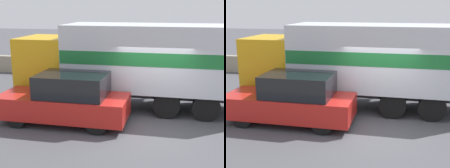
{
  "view_description": "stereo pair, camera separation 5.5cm",
  "coord_description": "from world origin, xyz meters",
  "views": [
    {
      "loc": [
        0.77,
        -9.11,
        3.85
      ],
      "look_at": [
        -1.48,
        1.31,
        1.16
      ],
      "focal_mm": 50.0,
      "sensor_mm": 36.0,
      "label": 1
    },
    {
      "loc": [
        0.82,
        -9.1,
        3.85
      ],
      "look_at": [
        -1.48,
        1.31,
        1.16
      ],
      "focal_mm": 50.0,
      "sensor_mm": 36.0,
      "label": 2
    }
  ],
  "objects": [
    {
      "name": "ground_plane",
      "position": [
        0.0,
        0.0,
        0.0
      ],
      "size": [
        80.0,
        80.0,
        0.0
      ],
      "primitive_type": "plane",
      "color": "#47474C"
    },
    {
      "name": "car_hatchback",
      "position": [
        -2.8,
        0.23,
        0.82
      ],
      "size": [
        4.3,
        1.7,
        1.7
      ],
      "rotation": [
        0.0,
        0.0,
        3.14
      ],
      "color": "#B21E19",
      "rests_on": "ground_plane"
    },
    {
      "name": "stone_wall_backdrop",
      "position": [
        0.0,
        7.38,
        0.48
      ],
      "size": [
        60.0,
        0.35,
        0.96
      ],
      "color": "gray",
      "rests_on": "ground_plane"
    },
    {
      "name": "box_truck",
      "position": [
        -0.79,
        2.39,
        1.84
      ],
      "size": [
        8.59,
        2.39,
        3.18
      ],
      "rotation": [
        0.0,
        0.0,
        3.14
      ],
      "color": "gold",
      "rests_on": "ground_plane"
    }
  ]
}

